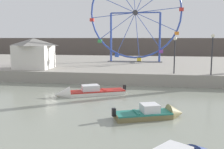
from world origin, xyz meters
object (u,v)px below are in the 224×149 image
object	(u,v)px
motorboat_olive_wood	(155,113)
promenade_lamp_far	(175,49)
carnival_booth_white_ticket	(34,53)
ferris_wheel_blue_frame	(135,14)
promenade_lamp_near	(212,48)
motorboat_white_red_stripe	(84,92)

from	to	relation	value
motorboat_olive_wood	promenade_lamp_far	world-z (taller)	promenade_lamp_far
motorboat_olive_wood	promenade_lamp_far	distance (m)	11.04
promenade_lamp_far	carnival_booth_white_ticket	bearing A→B (deg)	173.43
ferris_wheel_blue_frame	promenade_lamp_near	world-z (taller)	ferris_wheel_blue_frame
motorboat_olive_wood	motorboat_white_red_stripe	world-z (taller)	motorboat_olive_wood
motorboat_olive_wood	carnival_booth_white_ticket	xyz separation A→B (m)	(-13.21, 12.16, 2.62)
motorboat_white_red_stripe	carnival_booth_white_ticket	world-z (taller)	carnival_booth_white_ticket
carnival_booth_white_ticket	promenade_lamp_far	distance (m)	15.02
promenade_lamp_far	motorboat_white_red_stripe	bearing A→B (deg)	-142.31
motorboat_white_red_stripe	carnival_booth_white_ticket	distance (m)	10.92
motorboat_white_red_stripe	promenade_lamp_near	bearing A→B (deg)	-179.27
motorboat_white_red_stripe	carnival_booth_white_ticket	bearing A→B (deg)	-68.80
motorboat_white_red_stripe	promenade_lamp_near	distance (m)	12.11
motorboat_olive_wood	promenade_lamp_near	bearing A→B (deg)	42.07
carnival_booth_white_ticket	ferris_wheel_blue_frame	bearing A→B (deg)	40.71
motorboat_olive_wood	ferris_wheel_blue_frame	distance (m)	23.17
ferris_wheel_blue_frame	promenade_lamp_far	world-z (taller)	ferris_wheel_blue_frame
motorboat_white_red_stripe	promenade_lamp_near	xyz separation A→B (m)	(10.46, 5.11, 3.34)
carnival_booth_white_ticket	promenade_lamp_far	size ratio (longest dim) A/B	1.23
carnival_booth_white_ticket	promenade_lamp_far	bearing A→B (deg)	-8.85
motorboat_white_red_stripe	ferris_wheel_blue_frame	size ratio (longest dim) A/B	0.43
ferris_wheel_blue_frame	promenade_lamp_near	bearing A→B (deg)	-56.31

